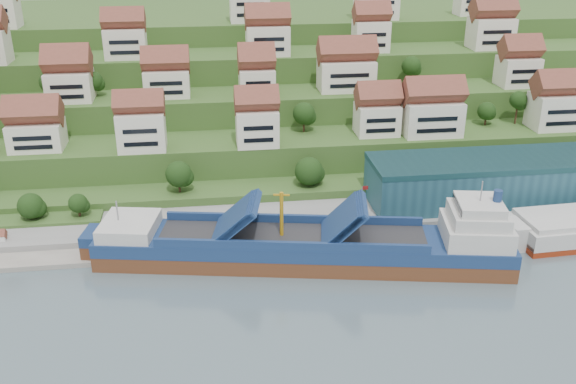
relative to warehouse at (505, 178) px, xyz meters
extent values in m
plane|color=slate|center=(-52.00, -17.00, -7.20)|extent=(300.00, 300.00, 0.00)
cube|color=gray|center=(-32.00, -2.00, -6.10)|extent=(180.00, 14.00, 2.20)
cube|color=#2D4C1E|center=(-52.00, 69.00, -5.20)|extent=(260.00, 128.00, 4.00)
cube|color=#2D4C1E|center=(-52.00, 74.00, -1.70)|extent=(260.00, 118.00, 11.00)
cube|color=#2D4C1E|center=(-52.00, 82.00, 1.80)|extent=(260.00, 102.00, 18.00)
cube|color=#2D4C1E|center=(-52.00, 90.00, 5.30)|extent=(260.00, 86.00, 25.00)
cube|color=#2D4C1E|center=(-52.00, 99.00, 8.30)|extent=(260.00, 68.00, 31.00)
cube|color=white|center=(-103.43, 22.67, 6.91)|extent=(11.88, 8.57, 6.23)
cube|color=white|center=(-79.46, 18.84, 8.22)|extent=(10.72, 7.03, 8.84)
cube|color=white|center=(-53.10, 18.72, 8.03)|extent=(9.65, 7.62, 8.45)
cube|color=white|center=(-23.43, 22.86, 7.50)|extent=(10.19, 7.73, 7.39)
cube|color=white|center=(-10.41, 20.65, 7.96)|extent=(13.97, 8.26, 8.32)
cube|color=white|center=(21.88, 21.70, 8.15)|extent=(11.77, 8.31, 8.70)
cube|color=white|center=(-97.72, 38.16, 14.39)|extent=(10.90, 8.98, 7.19)
cube|color=white|center=(-74.11, 38.91, 14.20)|extent=(11.33, 7.90, 6.80)
cube|color=white|center=(-51.56, 35.87, 14.34)|extent=(8.78, 8.56, 7.09)
cube|color=white|center=(-27.88, 38.83, 14.71)|extent=(14.36, 8.36, 7.81)
cube|color=white|center=(18.71, 37.46, 14.64)|extent=(9.99, 8.04, 7.68)
cube|color=white|center=(-85.03, 53.14, 21.74)|extent=(10.81, 7.30, 7.89)
cube|color=white|center=(-47.02, 52.37, 21.78)|extent=(11.58, 7.79, 7.96)
cube|color=white|center=(-17.95, 53.59, 22.00)|extent=(9.61, 7.14, 8.40)
cube|color=white|center=(17.10, 53.34, 22.09)|extent=(11.71, 8.47, 8.59)
cube|color=white|center=(-50.38, 71.84, 28.33)|extent=(11.48, 8.15, 9.05)
cube|color=white|center=(-11.85, 72.19, 28.13)|extent=(12.37, 8.73, 8.67)
cube|color=white|center=(20.28, 76.18, 27.51)|extent=(9.97, 7.05, 7.42)
ellipsoid|color=#1F4015|center=(-42.33, 9.11, 0.27)|extent=(6.45, 6.45, 6.45)
ellipsoid|color=#1F4015|center=(-71.36, 9.29, 1.05)|extent=(5.80, 5.80, 5.80)
ellipsoid|color=#1F4015|center=(6.05, 26.11, 7.45)|extent=(4.63, 4.63, 4.63)
ellipsoid|color=#1F4015|center=(14.13, 26.11, 10.13)|extent=(4.41, 4.41, 4.41)
ellipsoid|color=#1F4015|center=(-40.86, 26.66, 8.51)|extent=(5.51, 5.51, 5.51)
ellipsoid|color=#1F4015|center=(-9.14, 42.83, 15.73)|extent=(5.21, 5.21, 5.21)
ellipsoid|color=#1F4015|center=(-103.04, 42.38, 14.52)|extent=(6.10, 6.10, 6.10)
ellipsoid|color=#1F4015|center=(-92.43, 40.97, 14.66)|extent=(4.80, 4.80, 4.80)
ellipsoid|color=#1F4015|center=(-45.99, 56.21, 24.03)|extent=(6.47, 6.47, 6.47)
ellipsoid|color=#1F4015|center=(-18.57, 58.94, 22.48)|extent=(4.80, 4.80, 4.80)
ellipsoid|color=#1F4015|center=(-15.22, 56.97, 21.84)|extent=(4.85, 4.85, 4.85)
ellipsoid|color=#1F4015|center=(-101.44, 2.00, -1.49)|extent=(5.34, 5.34, 5.34)
ellipsoid|color=#1F4015|center=(-91.95, 2.00, -1.44)|extent=(4.01, 4.01, 4.01)
cube|color=#245263|center=(0.00, 0.00, 0.00)|extent=(60.00, 15.00, 10.00)
cylinder|color=gray|center=(-34.00, -7.00, -1.00)|extent=(0.16, 0.16, 8.00)
cube|color=maroon|center=(-33.40, -7.00, 2.60)|extent=(1.20, 0.05, 0.80)
cube|color=white|center=(-106.00, -5.50, -5.10)|extent=(2.40, 2.20, 2.20)
cube|color=brown|center=(-47.88, -18.21, -6.20)|extent=(78.37, 25.82, 4.97)
cube|color=navy|center=(-47.88, -18.21, -2.93)|extent=(78.39, 25.93, 2.58)
cube|color=silver|center=(-80.12, -12.25, -0.44)|extent=(11.83, 12.94, 2.58)
cube|color=#262628|center=(-49.83, -17.85, -1.64)|extent=(50.69, 19.00, 0.30)
cube|color=navy|center=(-60.58, -15.86, 1.74)|extent=(9.31, 12.14, 6.87)
cube|color=navy|center=(-41.04, -19.47, 1.74)|extent=(8.95, 12.07, 7.26)
cylinder|color=#C89017|center=(-51.78, -17.49, 2.74)|extent=(0.81, 0.81, 8.94)
cube|color=silver|center=(-16.61, -23.99, 0.25)|extent=(13.78, 13.31, 3.97)
cube|color=silver|center=(-16.61, -23.99, 3.43)|extent=(11.61, 11.77, 2.48)
cube|color=silver|center=(-16.61, -23.99, 5.52)|extent=(9.44, 10.24, 1.79)
cylinder|color=navy|center=(-13.68, -24.53, 7.40)|extent=(1.85, 1.85, 2.19)
camera|label=1|loc=(-64.44, -123.25, 54.10)|focal=40.00mm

